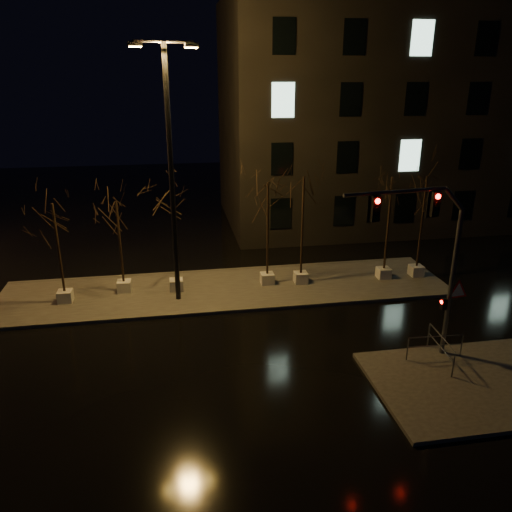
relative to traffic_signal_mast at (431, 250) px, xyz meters
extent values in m
plane|color=black|center=(-6.32, 1.63, -4.40)|extent=(90.00, 90.00, 0.00)
cube|color=#413F3A|center=(-6.32, 7.63, -4.33)|extent=(22.00, 5.00, 0.15)
cube|color=#413F3A|center=(1.18, -1.87, -4.33)|extent=(7.00, 5.00, 0.15)
cube|color=black|center=(7.68, 19.63, 3.10)|extent=(25.00, 12.00, 15.00)
cube|color=silver|center=(-13.96, 7.29, -3.98)|extent=(0.65, 0.65, 0.55)
cylinder|color=black|center=(-13.96, 7.29, -1.62)|extent=(0.11, 0.11, 4.16)
cube|color=silver|center=(-11.34, 8.03, -3.98)|extent=(0.65, 0.65, 0.55)
cylinder|color=black|center=(-11.34, 8.03, -1.71)|extent=(0.11, 0.11, 3.97)
cube|color=silver|center=(-8.83, 7.80, -3.98)|extent=(0.65, 0.65, 0.55)
cylinder|color=black|center=(-8.83, 7.80, -1.11)|extent=(0.11, 0.11, 5.19)
cube|color=silver|center=(-4.27, 7.83, -3.98)|extent=(0.65, 0.65, 0.55)
cylinder|color=black|center=(-4.27, 7.83, -1.38)|extent=(0.11, 0.11, 4.64)
cube|color=silver|center=(-2.56, 7.67, -3.98)|extent=(0.65, 0.65, 0.55)
cylinder|color=black|center=(-2.56, 7.67, -1.26)|extent=(0.11, 0.11, 4.89)
cube|color=silver|center=(1.85, 7.55, -3.98)|extent=(0.65, 0.65, 0.55)
cylinder|color=black|center=(1.85, 7.55, -1.33)|extent=(0.11, 0.11, 4.75)
cube|color=silver|center=(3.68, 7.59, -3.98)|extent=(0.65, 0.65, 0.55)
cylinder|color=black|center=(3.68, 7.59, -1.33)|extent=(0.11, 0.11, 4.74)
cylinder|color=#505357|center=(1.04, 0.13, -1.44)|extent=(0.17, 0.17, 5.62)
cylinder|color=#505357|center=(-1.60, -0.19, 2.16)|extent=(3.73, 0.59, 0.13)
cube|color=black|center=(-0.07, -0.01, 1.64)|extent=(0.30, 0.24, 0.84)
cube|color=black|center=(-2.30, -0.28, 1.64)|extent=(0.30, 0.24, 0.84)
cube|color=black|center=(0.84, 0.11, -2.19)|extent=(0.23, 0.19, 0.42)
cone|color=red|center=(1.33, 0.12, -1.72)|extent=(0.97, 0.15, 0.97)
sphere|color=#FF0C07|center=(1.04, 0.13, 1.92)|extent=(0.17, 0.17, 0.17)
cylinder|color=black|center=(-8.76, 6.74, 1.36)|extent=(0.22, 0.22, 11.23)
cylinder|color=black|center=(-8.76, 6.74, 6.98)|extent=(2.45, 0.57, 0.11)
cube|color=yellow|center=(-9.87, 6.53, 6.81)|extent=(0.61, 0.41, 0.22)
cube|color=yellow|center=(-7.66, 6.94, 6.81)|extent=(0.61, 0.41, 0.22)
cylinder|color=#505357|center=(-0.52, -0.14, -3.82)|extent=(0.05, 0.05, 0.86)
cylinder|color=#505357|center=(1.59, -0.24, -3.82)|extent=(0.05, 0.05, 0.86)
cylinder|color=#505357|center=(0.53, -0.19, -3.34)|extent=(2.11, 0.13, 0.04)
cylinder|color=#505357|center=(0.53, -0.19, -3.72)|extent=(2.11, 0.13, 0.04)
cylinder|color=#505357|center=(0.54, -1.47, -3.78)|extent=(0.05, 0.05, 0.95)
cylinder|color=#505357|center=(0.71, 0.63, -3.78)|extent=(0.05, 0.05, 0.95)
cylinder|color=#505357|center=(0.62, -0.42, -3.25)|extent=(0.22, 2.10, 0.04)
cylinder|color=#505357|center=(0.62, -0.42, -3.67)|extent=(0.22, 2.10, 0.04)
camera|label=1|loc=(-8.73, -15.09, 5.70)|focal=35.00mm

